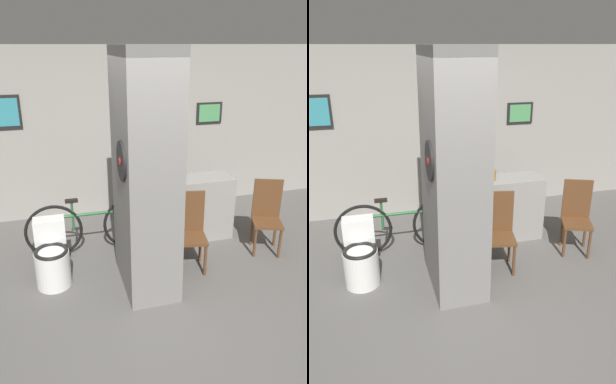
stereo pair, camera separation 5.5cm
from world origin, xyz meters
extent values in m
plane|color=#5B5956|center=(0.00, 0.00, 0.00)|extent=(14.00, 14.00, 0.00)
cube|color=gray|center=(0.00, 2.63, 1.30)|extent=(8.00, 0.06, 2.60)
cube|color=black|center=(-1.60, 2.58, 1.70)|extent=(0.36, 0.02, 0.48)
cube|color=teal|center=(-1.60, 2.57, 1.70)|extent=(0.30, 0.01, 0.39)
cube|color=black|center=(1.50, 2.58, 1.55)|extent=(0.44, 0.02, 0.34)
cube|color=#4C9959|center=(1.50, 2.57, 1.55)|extent=(0.36, 0.01, 0.28)
cube|color=gray|center=(-0.11, 0.49, 1.30)|extent=(0.55, 0.99, 2.60)
cylinder|color=black|center=(-0.40, 0.30, 1.55)|extent=(0.03, 0.40, 0.40)
cylinder|color=red|center=(-0.42, 0.30, 1.55)|extent=(0.01, 0.07, 0.07)
cube|color=gray|center=(0.63, 1.38, 0.45)|extent=(1.42, 0.44, 0.89)
cylinder|color=white|center=(-1.16, 0.70, 0.21)|extent=(0.39, 0.39, 0.43)
torus|color=black|center=(-1.16, 0.70, 0.44)|extent=(0.38, 0.38, 0.04)
cube|color=white|center=(-1.16, 0.96, 0.57)|extent=(0.35, 0.20, 0.30)
cylinder|color=brown|center=(0.29, 0.47, 0.20)|extent=(0.04, 0.04, 0.40)
cylinder|color=brown|center=(0.60, 0.41, 0.20)|extent=(0.04, 0.04, 0.40)
cylinder|color=brown|center=(0.35, 0.78, 0.20)|extent=(0.04, 0.04, 0.40)
cylinder|color=brown|center=(0.66, 0.72, 0.20)|extent=(0.04, 0.04, 0.40)
cube|color=brown|center=(0.47, 0.60, 0.42)|extent=(0.43, 0.43, 0.04)
cube|color=brown|center=(0.50, 0.76, 0.70)|extent=(0.37, 0.10, 0.52)
cylinder|color=brown|center=(1.38, 0.64, 0.20)|extent=(0.04, 0.04, 0.40)
cylinder|color=brown|center=(1.68, 0.52, 0.20)|extent=(0.04, 0.04, 0.40)
cylinder|color=brown|center=(1.50, 0.93, 0.20)|extent=(0.04, 0.04, 0.40)
cylinder|color=brown|center=(1.79, 0.82, 0.20)|extent=(0.04, 0.04, 0.40)
cube|color=brown|center=(1.59, 0.73, 0.42)|extent=(0.48, 0.48, 0.04)
cube|color=brown|center=(1.65, 0.88, 0.70)|extent=(0.35, 0.16, 0.52)
torus|color=black|center=(-1.12, 1.32, 0.37)|extent=(0.73, 0.04, 0.73)
torus|color=black|center=(-0.12, 1.32, 0.37)|extent=(0.73, 0.04, 0.73)
cylinder|color=#266633|center=(-0.62, 1.32, 0.56)|extent=(0.92, 0.04, 0.04)
cylinder|color=#266633|center=(-0.87, 1.32, 0.56)|extent=(0.03, 0.03, 0.38)
cylinder|color=#266633|center=(-0.17, 1.32, 0.56)|extent=(0.03, 0.03, 0.35)
cube|color=black|center=(-0.87, 1.32, 0.77)|extent=(0.16, 0.06, 0.04)
cylinder|color=#262626|center=(-0.17, 1.32, 0.73)|extent=(0.03, 0.42, 0.03)
cylinder|color=#267233|center=(0.51, 1.40, 0.99)|extent=(0.07, 0.07, 0.19)
cylinder|color=#267233|center=(0.51, 1.40, 1.12)|extent=(0.03, 0.03, 0.08)
sphere|color=#333333|center=(0.51, 1.40, 1.17)|extent=(0.03, 0.03, 0.03)
cylinder|color=olive|center=(0.62, 1.34, 0.97)|extent=(0.08, 0.08, 0.16)
cylinder|color=olive|center=(0.62, 1.34, 1.08)|extent=(0.03, 0.03, 0.07)
sphere|color=#333333|center=(0.62, 1.34, 1.13)|extent=(0.04, 0.04, 0.04)
camera|label=1|loc=(-1.02, -3.12, 2.60)|focal=35.00mm
camera|label=2|loc=(-0.97, -3.14, 2.60)|focal=35.00mm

